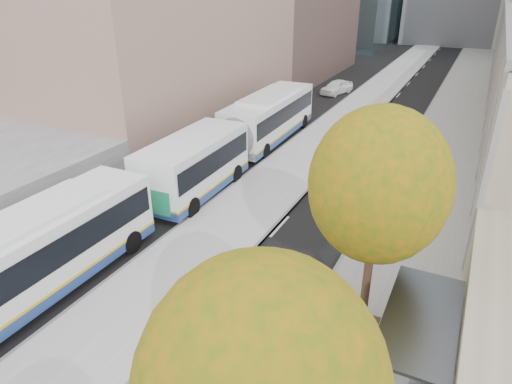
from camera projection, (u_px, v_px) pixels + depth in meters
The scene contains 6 objects.
bus_platform at pixel (339, 125), 36.49m from camera, with size 4.25×150.00×0.15m, color #ADADAD.
sidewalk at pixel (445, 140), 33.30m from camera, with size 4.75×150.00×0.08m, color gray.
bus_shelter at pixel (426, 332), 12.27m from camera, with size 1.90×4.40×2.53m.
tree_c at pixel (379, 186), 13.45m from camera, with size 4.20×4.20×7.28m.
bus_far at pixel (243, 133), 29.21m from camera, with size 3.27×19.31×3.21m.
distant_car at pixel (337, 87), 46.36m from camera, with size 1.66×4.13×1.41m, color white.
Camera 1 is at (5.77, 0.42, 10.83)m, focal length 32.00 mm.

